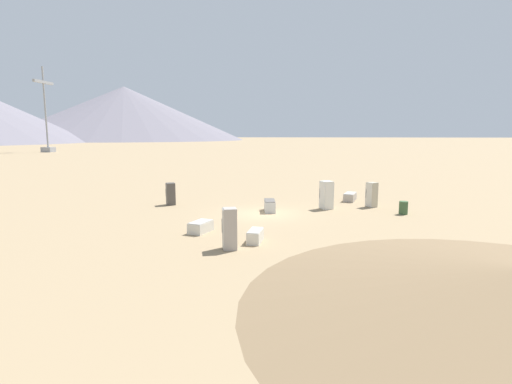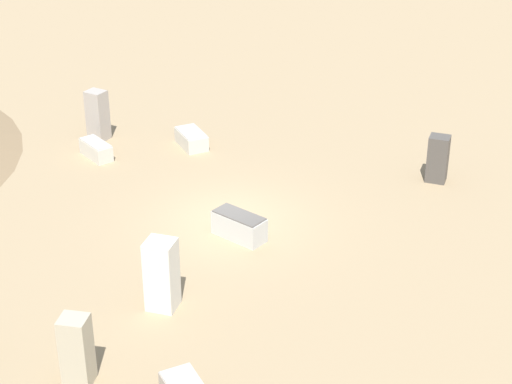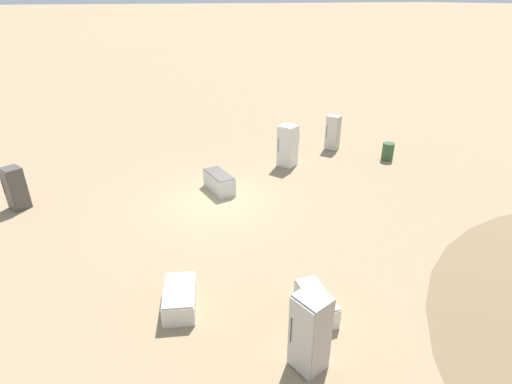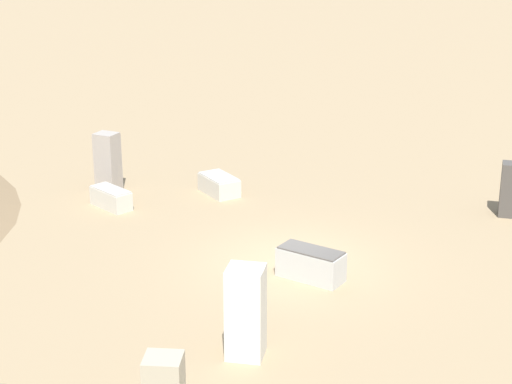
{
  "view_description": "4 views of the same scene",
  "coord_description": "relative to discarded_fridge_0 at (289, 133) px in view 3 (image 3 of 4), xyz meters",
  "views": [
    {
      "loc": [
        -25.31,
        -2.4,
        5.19
      ],
      "look_at": [
        1.4,
        0.51,
        1.24
      ],
      "focal_mm": 28.0,
      "sensor_mm": 36.0,
      "label": 1
    },
    {
      "loc": [
        17.33,
        -15.17,
        12.73
      ],
      "look_at": [
        0.49,
        0.66,
        0.94
      ],
      "focal_mm": 60.0,
      "sensor_mm": 36.0,
      "label": 2
    },
    {
      "loc": [
        -13.2,
        4.2,
        7.2
      ],
      "look_at": [
        -1.15,
        -1.17,
        0.74
      ],
      "focal_mm": 28.0,
      "sensor_mm": 36.0,
      "label": 3
    },
    {
      "loc": [
        12.57,
        -15.8,
        8.79
      ],
      "look_at": [
        -1.33,
        0.13,
        1.58
      ],
      "focal_mm": 60.0,
      "sensor_mm": 36.0,
      "label": 4
    }
  ],
  "objects": [
    {
      "name": "ground_plane",
      "position": [
        -5.81,
        6.34,
        -0.31
      ],
      "size": [
        1000.0,
        1000.0,
        0.0
      ],
      "primitive_type": "plane",
      "color": "#9E8460"
    },
    {
      "name": "discarded_fridge_0",
      "position": [
        0.0,
        0.0,
        0.0
      ],
      "size": [
        1.8,
        1.2,
        0.63
      ],
      "rotation": [
        0.0,
        0.0,
        4.42
      ],
      "color": "#A89E93",
      "rests_on": "ground_plane"
    },
    {
      "name": "discarded_fridge_1",
      "position": [
        -13.86,
        7.02,
        0.63
      ],
      "size": [
        0.81,
        0.78,
        1.89
      ],
      "rotation": [
        0.0,
        0.0,
        0.28
      ],
      "color": "#A89E93",
      "rests_on": "ground_plane"
    },
    {
      "name": "discarded_fridge_2",
      "position": [
        -3.14,
        13.28,
        0.49
      ],
      "size": [
        0.86,
        0.84,
        1.61
      ],
      "rotation": [
        0.0,
        0.0,
        0.46
      ],
      "color": "#4C4742",
      "rests_on": "ground_plane"
    },
    {
      "name": "discarded_fridge_3",
      "position": [
        -3.55,
        2.05,
        0.66
      ],
      "size": [
        1.0,
        1.0,
        1.94
      ],
      "rotation": [
        0.0,
        0.0,
        0.52
      ],
      "color": "silver",
      "rests_on": "ground_plane"
    },
    {
      "name": "discarded_fridge_4",
      "position": [
        -4.84,
        5.88,
        0.07
      ],
      "size": [
        1.71,
        0.89,
        0.77
      ],
      "rotation": [
        0.0,
        0.0,
        1.7
      ],
      "color": "silver",
      "rests_on": "ground_plane"
    },
    {
      "name": "discarded_fridge_5",
      "position": [
        -10.97,
        9.08,
        -0.02
      ],
      "size": [
        1.6,
        1.18,
        0.59
      ],
      "rotation": [
        0.0,
        0.0,
        1.26
      ],
      "color": "beige",
      "rests_on": "ground_plane"
    },
    {
      "name": "discarded_fridge_6",
      "position": [
        -12.54,
        6.0,
        -0.02
      ],
      "size": [
        1.45,
        0.72,
        0.6
      ],
      "rotation": [
        0.0,
        0.0,
        1.48
      ],
      "color": "beige",
      "rests_on": "ground_plane"
    },
    {
      "name": "discarded_fridge_7",
      "position": [
        -2.47,
        -1.19,
        0.57
      ],
      "size": [
        0.87,
        0.87,
        1.76
      ],
      "rotation": [
        0.0,
        0.0,
        0.63
      ],
      "color": "#B2A88E",
      "rests_on": "ground_plane"
    },
    {
      "name": "rusty_barrel",
      "position": [
        -4.89,
        -2.8,
        0.11
      ],
      "size": [
        0.56,
        0.56,
        0.85
      ],
      "color": "#385633",
      "rests_on": "ground_plane"
    }
  ]
}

